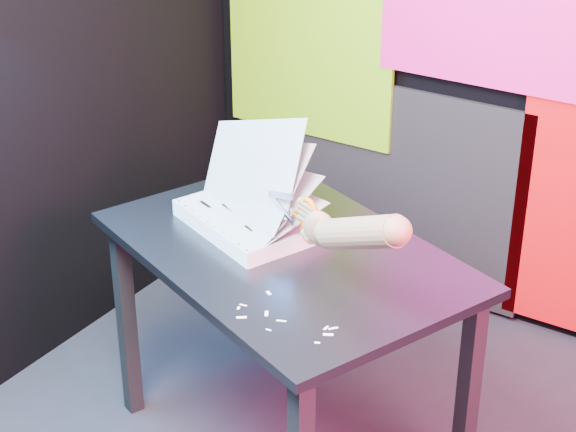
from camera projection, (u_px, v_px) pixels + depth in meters
The scene contains 6 objects.
room at pixel (375, 125), 2.04m from camera, with size 3.01×3.01×2.71m.
work_table at pixel (286, 279), 2.84m from camera, with size 1.27×1.07×0.75m.
printout_stack at pixel (251, 216), 2.91m from camera, with size 0.50×0.44×0.39m.
scissors at pixel (305, 219), 2.63m from camera, with size 0.23×0.11×0.14m.
hand_forearm at pixel (354, 231), 2.44m from camera, with size 0.41×0.23×0.23m.
paper_clippings at pixel (284, 319), 2.46m from camera, with size 0.28×0.16×0.00m.
Camera 1 is at (0.87, -1.70, 2.11)m, focal length 60.00 mm.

